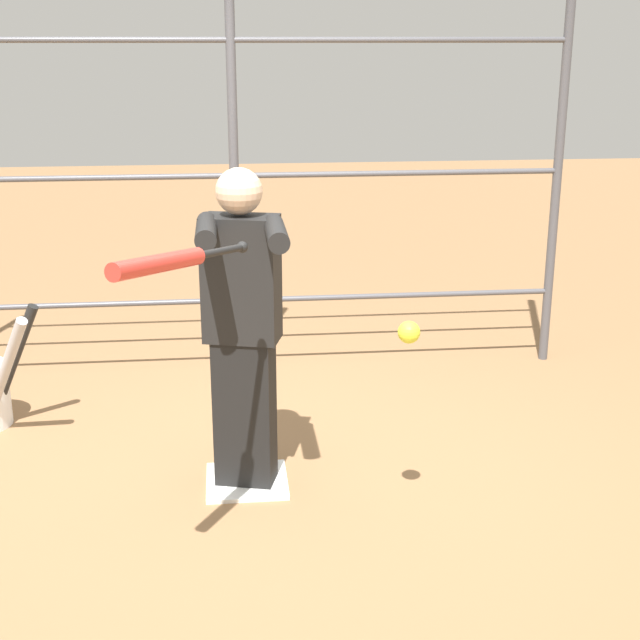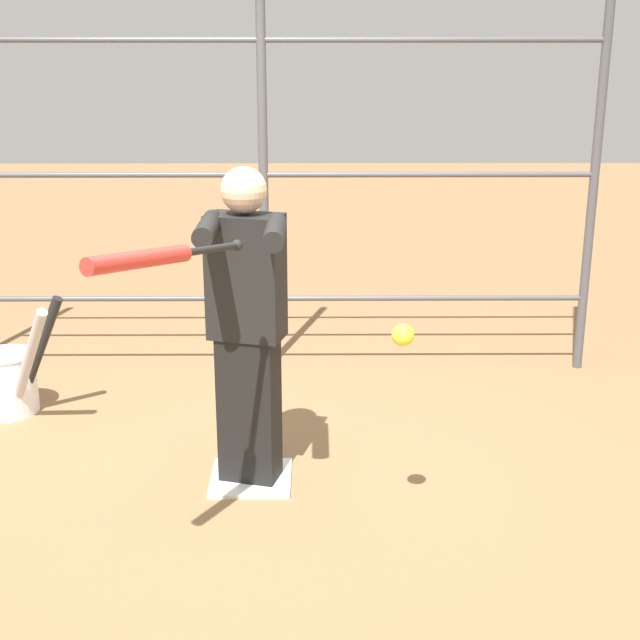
{
  "view_description": "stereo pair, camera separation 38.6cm",
  "coord_description": "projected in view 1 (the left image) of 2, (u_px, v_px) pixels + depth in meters",
  "views": [
    {
      "loc": [
        0.07,
        4.0,
        2.11
      ],
      "look_at": [
        -0.34,
        0.2,
        0.9
      ],
      "focal_mm": 50.0,
      "sensor_mm": 36.0,
      "label": 1
    },
    {
      "loc": [
        -0.32,
        4.03,
        2.11
      ],
      "look_at": [
        -0.34,
        0.2,
        0.9
      ],
      "focal_mm": 50.0,
      "sensor_mm": 36.0,
      "label": 2
    }
  ],
  "objects": [
    {
      "name": "softball_in_flight",
      "position": [
        409.0,
        332.0,
        3.75
      ],
      "size": [
        0.1,
        0.1,
        0.1
      ],
      "color": "yellow"
    },
    {
      "name": "baseball_bat_swinging",
      "position": [
        170.0,
        261.0,
        3.17
      ],
      "size": [
        0.49,
        0.8,
        0.15
      ],
      "color": "black"
    },
    {
      "name": "ground_plane",
      "position": [
        247.0,
        483.0,
        4.44
      ],
      "size": [
        24.0,
        24.0,
        0.0
      ],
      "primitive_type": "plane",
      "color": "olive"
    },
    {
      "name": "fence_backstop",
      "position": [
        234.0,
        176.0,
        5.56
      ],
      "size": [
        4.25,
        0.06,
        2.6
      ],
      "color": "#4C4C51",
      "rests_on": "ground"
    },
    {
      "name": "batter",
      "position": [
        243.0,
        322.0,
        4.17
      ],
      "size": [
        0.39,
        0.6,
        1.57
      ],
      "color": "black",
      "rests_on": "ground"
    },
    {
      "name": "home_plate",
      "position": [
        247.0,
        481.0,
        4.43
      ],
      "size": [
        0.4,
        0.4,
        0.02
      ],
      "color": "white",
      "rests_on": "ground"
    }
  ]
}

